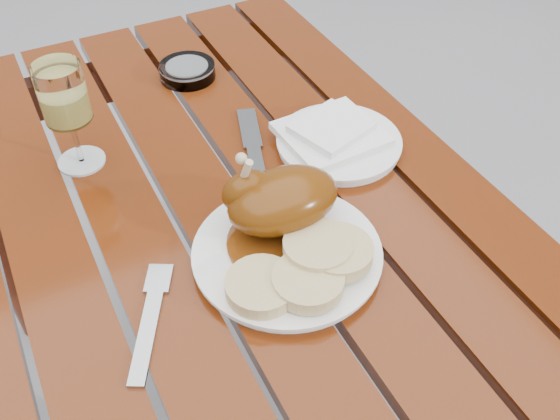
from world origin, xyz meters
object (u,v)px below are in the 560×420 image
(table, at_px, (231,358))
(side_plate, at_px, (339,143))
(wine_glass, at_px, (69,117))
(dinner_plate, at_px, (287,254))
(ashtray, at_px, (187,71))

(table, height_order, side_plate, side_plate)
(table, bearing_deg, wine_glass, 124.70)
(dinner_plate, distance_m, side_plate, 0.26)
(side_plate, bearing_deg, wine_glass, 158.30)
(dinner_plate, bearing_deg, ashtray, 84.96)
(wine_glass, bearing_deg, dinner_plate, -59.09)
(table, xyz_separation_m, side_plate, (0.24, 0.06, 0.38))
(ashtray, bearing_deg, wine_glass, -146.72)
(side_plate, bearing_deg, table, -166.82)
(dinner_plate, distance_m, wine_glass, 0.39)
(wine_glass, bearing_deg, side_plate, -21.70)
(table, height_order, wine_glass, wine_glass)
(ashtray, bearing_deg, dinner_plate, -95.04)
(wine_glass, relative_size, side_plate, 0.86)
(table, distance_m, side_plate, 0.45)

